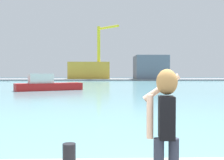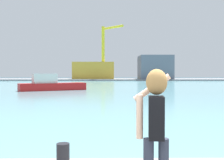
{
  "view_description": "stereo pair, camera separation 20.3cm",
  "coord_description": "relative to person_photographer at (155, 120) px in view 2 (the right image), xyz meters",
  "views": [
    {
      "loc": [
        -0.62,
        -3.51,
        2.33
      ],
      "look_at": [
        -0.3,
        7.84,
        2.06
      ],
      "focal_mm": 44.98,
      "sensor_mm": 36.0,
      "label": 1
    },
    {
      "loc": [
        -0.42,
        -3.52,
        2.33
      ],
      "look_at": [
        -0.3,
        7.84,
        2.06
      ],
      "focal_mm": 44.98,
      "sensor_mm": 36.0,
      "label": 2
    }
  ],
  "objects": [
    {
      "name": "ground_plane",
      "position": [
        -0.2,
        49.83,
        -1.71
      ],
      "size": [
        220.0,
        220.0,
        0.0
      ],
      "primitive_type": "plane",
      "color": "#334751"
    },
    {
      "name": "harbor_water",
      "position": [
        -0.2,
        51.83,
        -1.7
      ],
      "size": [
        140.0,
        100.0,
        0.02
      ],
      "primitive_type": "cube",
      "color": "#6BA8B2",
      "rests_on": "ground_plane"
    },
    {
      "name": "far_shore_dock",
      "position": [
        -0.2,
        91.83,
        -1.47
      ],
      "size": [
        140.0,
        20.0,
        0.48
      ],
      "primitive_type": "cube",
      "color": "gray",
      "rests_on": "ground_plane"
    },
    {
      "name": "person_photographer",
      "position": [
        0.0,
        0.0,
        0.0
      ],
      "size": [
        0.53,
        0.56,
        1.74
      ],
      "rotation": [
        0.0,
        0.0,
        1.45
      ],
      "color": "#2D3342",
      "rests_on": "quay_promenade"
    },
    {
      "name": "harbor_bollard",
      "position": [
        -1.45,
        1.36,
        -0.86
      ],
      "size": [
        0.24,
        0.24,
        0.41
      ],
      "primitive_type": "cylinder",
      "color": "black",
      "rests_on": "quay_promenade"
    },
    {
      "name": "boat_moored",
      "position": [
        -8.46,
        34.17,
        -0.91
      ],
      "size": [
        8.84,
        5.81,
        2.27
      ],
      "rotation": [
        0.0,
        0.0,
        0.47
      ],
      "color": "#B21919",
      "rests_on": "harbor_water"
    },
    {
      "name": "warehouse_left",
      "position": [
        -5.77,
        90.34,
        1.56
      ],
      "size": [
        13.54,
        8.03,
        5.59
      ],
      "primitive_type": "cube",
      "color": "gold",
      "rests_on": "far_shore_dock"
    },
    {
      "name": "warehouse_right",
      "position": [
        14.55,
        88.86,
        2.58
      ],
      "size": [
        10.37,
        11.7,
        7.63
      ],
      "primitive_type": "cube",
      "color": "slate",
      "rests_on": "far_shore_dock"
    },
    {
      "name": "port_crane",
      "position": [
        -1.91,
        86.9,
        8.85
      ],
      "size": [
        6.84,
        7.04,
        17.05
      ],
      "color": "yellow",
      "rests_on": "far_shore_dock"
    }
  ]
}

